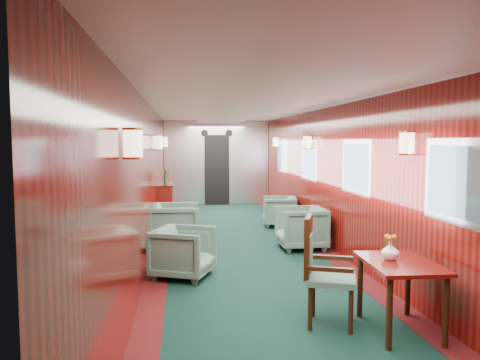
{
  "coord_description": "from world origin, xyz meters",
  "views": [
    {
      "loc": [
        -1.0,
        -7.46,
        1.82
      ],
      "look_at": [
        0.0,
        0.53,
        1.15
      ],
      "focal_mm": 35.0,
      "sensor_mm": 36.0,
      "label": 1
    }
  ],
  "objects_px": {
    "armchair_left_far": "(175,226)",
    "armchair_right_far": "(279,211)",
    "side_chair": "(321,266)",
    "credenza": "(165,206)",
    "armchair_right_near": "(301,228)",
    "dining_table": "(400,273)",
    "armchair_left_near": "(183,252)"
  },
  "relations": [
    {
      "from": "armchair_right_near",
      "to": "armchair_right_far",
      "type": "bearing_deg",
      "value": 177.68
    },
    {
      "from": "side_chair",
      "to": "armchair_right_near",
      "type": "bearing_deg",
      "value": 99.13
    },
    {
      "from": "dining_table",
      "to": "armchair_right_near",
      "type": "xyz_separation_m",
      "value": [
        -0.06,
        3.49,
        -0.21
      ]
    },
    {
      "from": "armchair_left_far",
      "to": "armchair_right_far",
      "type": "height_order",
      "value": "armchair_left_far"
    },
    {
      "from": "dining_table",
      "to": "credenza",
      "type": "distance_m",
      "value": 6.03
    },
    {
      "from": "credenza",
      "to": "armchair_right_near",
      "type": "distance_m",
      "value": 3.1
    },
    {
      "from": "dining_table",
      "to": "armchair_right_far",
      "type": "distance_m",
      "value": 5.62
    },
    {
      "from": "credenza",
      "to": "armchair_left_near",
      "type": "distance_m",
      "value": 3.49
    },
    {
      "from": "side_chair",
      "to": "armchair_right_near",
      "type": "height_order",
      "value": "side_chair"
    },
    {
      "from": "side_chair",
      "to": "armchair_right_far",
      "type": "relative_size",
      "value": 1.53
    },
    {
      "from": "armchair_right_near",
      "to": "side_chair",
      "type": "bearing_deg",
      "value": -11.46
    },
    {
      "from": "dining_table",
      "to": "credenza",
      "type": "height_order",
      "value": "credenza"
    },
    {
      "from": "side_chair",
      "to": "armchair_left_far",
      "type": "distance_m",
      "value": 3.83
    },
    {
      "from": "armchair_right_near",
      "to": "armchair_left_far",
      "type": "bearing_deg",
      "value": -98.45
    },
    {
      "from": "credenza",
      "to": "armchair_left_far",
      "type": "xyz_separation_m",
      "value": [
        0.21,
        -1.74,
        -0.11
      ]
    },
    {
      "from": "credenza",
      "to": "armchair_right_near",
      "type": "xyz_separation_m",
      "value": [
        2.33,
        -2.04,
        -0.13
      ]
    },
    {
      "from": "side_chair",
      "to": "dining_table",
      "type": "bearing_deg",
      "value": -1.11
    },
    {
      "from": "armchair_left_far",
      "to": "armchair_left_near",
      "type": "bearing_deg",
      "value": -175.38
    },
    {
      "from": "side_chair",
      "to": "armchair_right_near",
      "type": "xyz_separation_m",
      "value": [
        0.63,
        3.22,
        -0.23
      ]
    },
    {
      "from": "armchair_right_near",
      "to": "dining_table",
      "type": "bearing_deg",
      "value": 0.67
    },
    {
      "from": "credenza",
      "to": "armchair_right_near",
      "type": "height_order",
      "value": "credenza"
    },
    {
      "from": "armchair_left_near",
      "to": "armchair_right_near",
      "type": "xyz_separation_m",
      "value": [
        1.98,
        1.43,
        0.02
      ]
    },
    {
      "from": "side_chair",
      "to": "credenza",
      "type": "distance_m",
      "value": 5.53
    },
    {
      "from": "credenza",
      "to": "armchair_left_far",
      "type": "height_order",
      "value": "credenza"
    },
    {
      "from": "credenza",
      "to": "armchair_right_far",
      "type": "bearing_deg",
      "value": 2.03
    },
    {
      "from": "armchair_right_far",
      "to": "side_chair",
      "type": "bearing_deg",
      "value": 1.62
    },
    {
      "from": "armchair_left_near",
      "to": "armchair_right_far",
      "type": "xyz_separation_m",
      "value": [
        2.06,
        3.55,
        -0.02
      ]
    },
    {
      "from": "armchair_left_far",
      "to": "armchair_right_far",
      "type": "bearing_deg",
      "value": -50.25
    },
    {
      "from": "dining_table",
      "to": "armchair_right_far",
      "type": "bearing_deg",
      "value": 92.97
    },
    {
      "from": "side_chair",
      "to": "armchair_left_far",
      "type": "height_order",
      "value": "side_chair"
    },
    {
      "from": "dining_table",
      "to": "side_chair",
      "type": "relative_size",
      "value": 0.87
    },
    {
      "from": "armchair_left_near",
      "to": "armchair_right_far",
      "type": "relative_size",
      "value": 1.05
    }
  ]
}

